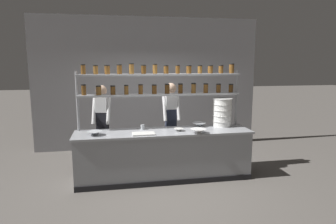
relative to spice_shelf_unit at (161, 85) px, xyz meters
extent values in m
plane|color=#5B5651|center=(0.00, -0.33, -1.75)|extent=(40.00, 40.00, 0.00)
cube|color=#939399|center=(0.00, 1.91, -0.10)|extent=(5.68, 0.12, 3.29)
cube|color=gray|center=(0.00, -0.33, -1.31)|extent=(3.22, 0.72, 0.88)
cube|color=#999BA0|center=(0.00, -0.33, -0.85)|extent=(3.28, 0.76, 0.04)
cube|color=black|center=(0.00, -0.69, -1.70)|extent=(3.22, 0.03, 0.10)
cylinder|color=#999BA0|center=(-1.56, 0.00, -0.73)|extent=(0.04, 0.04, 2.03)
cylinder|color=#999BA0|center=(1.56, 0.00, -0.73)|extent=(0.04, 0.04, 2.03)
cube|color=#999BA0|center=(0.00, 0.00, -0.18)|extent=(3.12, 0.28, 0.04)
cylinder|color=brown|center=(-1.44, 0.00, -0.07)|extent=(0.09, 0.09, 0.18)
cylinder|color=black|center=(-1.44, 0.00, 0.03)|extent=(0.09, 0.09, 0.02)
cylinder|color=brown|center=(-1.17, 0.00, -0.09)|extent=(0.10, 0.10, 0.15)
cylinder|color=black|center=(-1.17, 0.00, 0.00)|extent=(0.10, 0.10, 0.02)
cylinder|color=brown|center=(-0.91, 0.00, -0.09)|extent=(0.09, 0.09, 0.15)
cylinder|color=black|center=(-0.91, 0.00, 0.00)|extent=(0.10, 0.10, 0.02)
cylinder|color=brown|center=(-0.66, 0.00, -0.08)|extent=(0.08, 0.08, 0.16)
cylinder|color=black|center=(-0.66, 0.00, 0.01)|extent=(0.08, 0.08, 0.02)
cylinder|color=brown|center=(-0.39, 0.00, -0.08)|extent=(0.09, 0.09, 0.17)
cylinder|color=black|center=(-0.39, 0.00, 0.01)|extent=(0.09, 0.09, 0.02)
cylinder|color=brown|center=(-0.13, 0.00, -0.08)|extent=(0.09, 0.09, 0.16)
cylinder|color=black|center=(-0.13, 0.00, 0.01)|extent=(0.09, 0.09, 0.02)
cylinder|color=#513314|center=(0.12, 0.00, -0.08)|extent=(0.09, 0.09, 0.17)
cylinder|color=black|center=(0.12, 0.00, 0.02)|extent=(0.09, 0.09, 0.02)
cylinder|color=#513314|center=(0.39, 0.00, -0.08)|extent=(0.09, 0.09, 0.17)
cylinder|color=black|center=(0.39, 0.00, 0.02)|extent=(0.09, 0.09, 0.02)
cylinder|color=brown|center=(0.65, 0.00, -0.07)|extent=(0.09, 0.09, 0.18)
cylinder|color=black|center=(0.65, 0.00, 0.02)|extent=(0.09, 0.09, 0.02)
cylinder|color=brown|center=(0.90, 0.00, -0.08)|extent=(0.09, 0.09, 0.17)
cylinder|color=black|center=(0.90, 0.00, 0.01)|extent=(0.09, 0.09, 0.02)
cylinder|color=brown|center=(1.17, 0.00, -0.09)|extent=(0.09, 0.09, 0.16)
cylinder|color=black|center=(1.17, 0.00, 0.00)|extent=(0.09, 0.09, 0.02)
cylinder|color=#513314|center=(1.43, 0.00, -0.09)|extent=(0.09, 0.09, 0.15)
cylinder|color=black|center=(1.43, 0.00, 0.00)|extent=(0.09, 0.09, 0.02)
cube|color=#999BA0|center=(0.00, 0.00, 0.20)|extent=(3.12, 0.28, 0.04)
cylinder|color=brown|center=(-1.43, 0.00, 0.30)|extent=(0.09, 0.09, 0.16)
cylinder|color=black|center=(-1.43, 0.00, 0.39)|extent=(0.09, 0.09, 0.02)
cylinder|color=brown|center=(-1.21, 0.00, 0.29)|extent=(0.09, 0.09, 0.15)
cylinder|color=black|center=(-1.21, 0.00, 0.38)|extent=(0.09, 0.09, 0.02)
cylinder|color=brown|center=(-1.00, 0.00, 0.29)|extent=(0.10, 0.10, 0.15)
cylinder|color=black|center=(-1.00, 0.00, 0.38)|extent=(0.10, 0.10, 0.02)
cylinder|color=brown|center=(-0.78, 0.00, 0.30)|extent=(0.09, 0.09, 0.16)
cylinder|color=black|center=(-0.78, 0.00, 0.39)|extent=(0.09, 0.09, 0.02)
cylinder|color=brown|center=(-0.56, 0.00, 0.31)|extent=(0.09, 0.09, 0.18)
cylinder|color=black|center=(-0.56, 0.00, 0.41)|extent=(0.09, 0.09, 0.02)
cylinder|color=#513314|center=(-0.33, 0.00, 0.29)|extent=(0.09, 0.09, 0.15)
cylinder|color=black|center=(-0.33, 0.00, 0.38)|extent=(0.10, 0.10, 0.02)
cylinder|color=brown|center=(-0.11, 0.00, 0.30)|extent=(0.09, 0.09, 0.17)
cylinder|color=black|center=(-0.11, 0.00, 0.40)|extent=(0.09, 0.09, 0.02)
cylinder|color=brown|center=(0.10, 0.00, 0.29)|extent=(0.09, 0.09, 0.14)
cylinder|color=black|center=(0.10, 0.00, 0.37)|extent=(0.10, 0.10, 0.02)
cylinder|color=brown|center=(0.33, 0.00, 0.29)|extent=(0.08, 0.08, 0.15)
cylinder|color=black|center=(0.33, 0.00, 0.38)|extent=(0.08, 0.08, 0.02)
cylinder|color=brown|center=(0.55, 0.00, 0.29)|extent=(0.10, 0.10, 0.14)
cylinder|color=black|center=(0.55, 0.00, 0.37)|extent=(0.10, 0.10, 0.02)
cylinder|color=brown|center=(0.78, 0.00, 0.29)|extent=(0.09, 0.09, 0.14)
cylinder|color=black|center=(0.78, 0.00, 0.37)|extent=(0.09, 0.09, 0.02)
cylinder|color=brown|center=(0.99, 0.00, 0.29)|extent=(0.10, 0.10, 0.14)
cylinder|color=black|center=(0.99, 0.00, 0.37)|extent=(0.10, 0.10, 0.02)
cylinder|color=brown|center=(1.21, 0.00, 0.29)|extent=(0.09, 0.09, 0.14)
cylinder|color=black|center=(1.21, 0.00, 0.37)|extent=(0.09, 0.09, 0.02)
cylinder|color=brown|center=(1.43, 0.00, 0.31)|extent=(0.10, 0.10, 0.17)
cylinder|color=black|center=(1.43, 0.00, 0.40)|extent=(0.10, 0.10, 0.02)
cylinder|color=black|center=(-1.21, 0.37, -1.33)|extent=(0.11, 0.11, 0.84)
cylinder|color=black|center=(-1.06, 0.34, -1.33)|extent=(0.11, 0.11, 0.84)
cube|color=black|center=(-1.14, 0.35, -0.73)|extent=(0.25, 0.21, 0.36)
cube|color=white|center=(-1.14, 0.35, -0.40)|extent=(0.25, 0.22, 0.30)
sphere|color=tan|center=(-1.14, 0.35, -0.12)|extent=(0.22, 0.22, 0.22)
cylinder|color=white|center=(-1.29, 0.33, -0.50)|extent=(0.12, 0.26, 0.55)
cylinder|color=white|center=(-1.01, 0.26, -0.50)|extent=(0.12, 0.26, 0.55)
cylinder|color=black|center=(0.19, 0.39, -1.32)|extent=(0.11, 0.11, 0.85)
cylinder|color=black|center=(0.35, 0.40, -1.32)|extent=(0.11, 0.11, 0.85)
cube|color=#232838|center=(0.27, 0.39, -0.72)|extent=(0.22, 0.18, 0.37)
cube|color=white|center=(0.27, 0.39, -0.38)|extent=(0.22, 0.19, 0.30)
sphere|color=tan|center=(0.27, 0.39, -0.10)|extent=(0.22, 0.22, 0.22)
cylinder|color=white|center=(0.13, 0.33, -0.48)|extent=(0.07, 0.26, 0.56)
cylinder|color=white|center=(0.42, 0.34, -0.48)|extent=(0.07, 0.26, 0.56)
cylinder|color=white|center=(1.22, -0.10, -0.78)|extent=(0.37, 0.37, 0.10)
cylinder|color=silver|center=(1.22, -0.10, -0.72)|extent=(0.39, 0.39, 0.01)
cylinder|color=white|center=(1.22, -0.10, -0.67)|extent=(0.37, 0.37, 0.10)
cylinder|color=silver|center=(1.22, -0.10, -0.61)|extent=(0.39, 0.39, 0.01)
cylinder|color=white|center=(1.22, -0.10, -0.55)|extent=(0.37, 0.37, 0.10)
cylinder|color=silver|center=(1.22, -0.10, -0.50)|extent=(0.39, 0.39, 0.01)
cylinder|color=white|center=(1.22, -0.10, -0.44)|extent=(0.37, 0.37, 0.10)
cylinder|color=silver|center=(1.22, -0.10, -0.39)|extent=(0.39, 0.39, 0.01)
cylinder|color=white|center=(1.22, -0.10, -0.33)|extent=(0.37, 0.37, 0.10)
cylinder|color=silver|center=(1.22, -0.10, -0.27)|extent=(0.39, 0.39, 0.01)
cube|color=silver|center=(-0.40, -0.52, -0.82)|extent=(0.40, 0.26, 0.02)
cylinder|color=#B2B7BC|center=(-1.25, -0.43, -0.82)|extent=(0.12, 0.12, 0.01)
cone|color=#B2B7BC|center=(-1.25, -0.43, -0.79)|extent=(0.27, 0.27, 0.07)
cylinder|color=silver|center=(0.27, -0.37, -0.82)|extent=(0.08, 0.08, 0.01)
cone|color=silver|center=(0.27, -0.37, -0.80)|extent=(0.18, 0.18, 0.05)
cylinder|color=#B2B7BC|center=(0.76, -0.06, -0.82)|extent=(0.12, 0.12, 0.01)
cone|color=#B2B7BC|center=(0.76, -0.06, -0.79)|extent=(0.27, 0.27, 0.08)
cylinder|color=white|center=(0.58, -0.61, -0.82)|extent=(0.13, 0.13, 0.01)
cone|color=white|center=(0.58, -0.61, -0.79)|extent=(0.29, 0.29, 0.08)
cylinder|color=#B2B7BC|center=(-0.38, -0.13, -0.78)|extent=(0.07, 0.07, 0.09)
camera|label=1|loc=(-0.92, -5.69, 0.44)|focal=32.00mm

